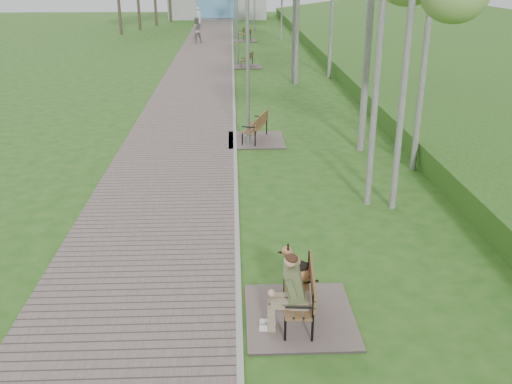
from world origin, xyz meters
TOP-DOWN VIEW (x-y plane):
  - ground at (0.00, 0.00)m, footprint 120.00×120.00m
  - walkway at (-1.75, 21.50)m, footprint 3.50×67.00m
  - kerb at (0.00, 21.50)m, footprint 0.10×67.00m
  - embankment at (12.00, 20.00)m, footprint 14.00×70.00m
  - bench_main at (0.87, -4.45)m, footprint 1.71×1.90m
  - bench_second at (0.64, 5.43)m, footprint 1.76×1.95m
  - bench_third at (0.76, 19.69)m, footprint 1.57×1.75m
  - bench_far at (0.88, 31.39)m, footprint 1.77×1.96m
  - lamp_post_near at (0.41, 5.05)m, footprint 0.19×0.19m
  - lamp_post_second at (0.24, 20.37)m, footprint 0.18×0.18m
  - lamp_post_third at (0.24, 33.35)m, footprint 0.21×0.21m
  - pedestrian_near at (-3.08, 41.93)m, footprint 0.75×0.64m
  - pedestrian_far at (-2.59, 30.14)m, footprint 1.02×0.88m

SIDE VIEW (x-z plane):
  - ground at x=0.00m, z-range 0.00..0.00m
  - embankment at x=12.00m, z-range -0.80..0.80m
  - walkway at x=-1.75m, z-range 0.00..0.04m
  - kerb at x=0.00m, z-range 0.00..0.05m
  - bench_third at x=0.76m, z-range -0.31..0.66m
  - bench_second at x=0.64m, z-range -0.34..0.74m
  - bench_far at x=0.88m, z-range -0.34..0.74m
  - bench_main at x=0.87m, z-range -0.33..1.16m
  - pedestrian_near at x=-3.08m, z-range 0.00..1.73m
  - pedestrian_far at x=-2.59m, z-range 0.00..1.81m
  - lamp_post_second at x=0.24m, z-range -0.16..4.59m
  - lamp_post_near at x=0.41m, z-range -0.16..4.72m
  - lamp_post_third at x=0.24m, z-range -0.18..5.25m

